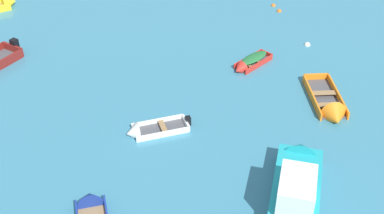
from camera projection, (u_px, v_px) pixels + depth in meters
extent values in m
cube|color=teal|center=(295.00, 199.00, 20.43)|extent=(4.27, 5.83, 0.84)
cone|color=teal|center=(300.00, 152.00, 22.68)|extent=(1.93, 1.73, 1.60)
cube|color=white|center=(297.00, 191.00, 19.39)|extent=(2.14, 2.41, 1.20)
cube|color=black|center=(299.00, 170.00, 19.95)|extent=(1.22, 0.75, 0.53)
cube|color=maroon|center=(13.00, 49.00, 30.45)|extent=(1.18, 1.21, 0.55)
cube|color=black|center=(15.00, 45.00, 30.45)|extent=(0.55, 0.55, 0.78)
cone|color=navy|center=(90.00, 199.00, 20.70)|extent=(1.09, 0.69, 1.09)
cube|color=#4C4C51|center=(160.00, 130.00, 24.61)|extent=(2.54, 1.16, 0.08)
cube|color=white|center=(163.00, 134.00, 24.14)|extent=(2.59, 0.25, 0.31)
cube|color=white|center=(157.00, 121.00, 24.95)|extent=(2.59, 0.25, 0.31)
cube|color=white|center=(186.00, 123.00, 24.86)|extent=(0.18, 1.04, 0.31)
cone|color=white|center=(133.00, 133.00, 24.21)|extent=(0.66, 1.05, 1.01)
cube|color=#937047|center=(163.00, 126.00, 24.54)|extent=(0.34, 0.96, 0.03)
cube|color=black|center=(188.00, 121.00, 24.82)|extent=(0.26, 0.29, 0.44)
cube|color=#4C4C51|center=(253.00, 64.00, 29.56)|extent=(2.40, 1.90, 0.08)
cube|color=red|center=(259.00, 64.00, 29.24)|extent=(2.10, 1.31, 0.34)
cube|color=red|center=(248.00, 59.00, 29.73)|extent=(2.10, 1.31, 0.34)
cube|color=red|center=(266.00, 54.00, 30.18)|extent=(0.51, 0.76, 0.34)
cone|color=red|center=(239.00, 70.00, 28.76)|extent=(0.90, 0.99, 0.82)
cube|color=#937047|center=(255.00, 60.00, 29.52)|extent=(0.62, 0.79, 0.03)
cube|color=#937047|center=(247.00, 64.00, 29.12)|extent=(0.62, 0.79, 0.03)
ellipsoid|color=#236633|center=(254.00, 58.00, 29.34)|extent=(2.21, 1.76, 0.25)
cone|color=yellow|center=(9.00, 2.00, 35.77)|extent=(1.26, 1.50, 1.28)
cube|color=#4C4C51|center=(324.00, 99.00, 26.70)|extent=(1.85, 3.67, 0.11)
cube|color=orange|center=(338.00, 96.00, 26.64)|extent=(0.71, 3.61, 0.42)
cube|color=orange|center=(312.00, 97.00, 26.57)|extent=(0.71, 3.61, 0.42)
cube|color=orange|center=(316.00, 77.00, 28.08)|extent=(1.34, 0.36, 0.42)
cone|color=orange|center=(336.00, 118.00, 25.06)|extent=(1.43, 1.05, 1.31)
cube|color=#937047|center=(324.00, 93.00, 26.71)|extent=(1.27, 0.58, 0.03)
cube|color=#937047|center=(330.00, 105.00, 25.85)|extent=(1.27, 0.58, 0.03)
sphere|color=orange|center=(279.00, 11.00, 35.24)|extent=(0.33, 0.33, 0.33)
sphere|color=silver|center=(307.00, 45.00, 31.41)|extent=(0.38, 0.38, 0.38)
sphere|color=orange|center=(273.00, 6.00, 35.97)|extent=(0.32, 0.32, 0.32)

